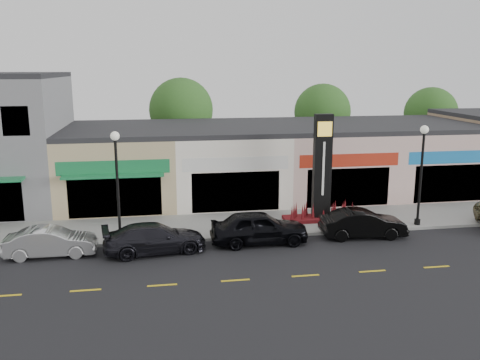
{
  "coord_description": "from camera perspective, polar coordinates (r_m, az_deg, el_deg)",
  "views": [
    {
      "loc": [
        -5.97,
        -22.37,
        8.63
      ],
      "look_at": [
        -1.67,
        4.0,
        2.68
      ],
      "focal_mm": 38.0,
      "sensor_mm": 36.0,
      "label": 1
    }
  ],
  "objects": [
    {
      "name": "tree_rear_east",
      "position": [
        48.41,
        20.61,
        7.02
      ],
      "size": [
        4.6,
        4.6,
        6.94
      ],
      "color": "#382619",
      "rests_on": "ground"
    },
    {
      "name": "curb",
      "position": [
        26.6,
        4.23,
        -6.24
      ],
      "size": [
        52.0,
        0.2,
        0.15
      ],
      "primitive_type": "cube",
      "color": "gray",
      "rests_on": "ground"
    },
    {
      "name": "lamp_east_near",
      "position": [
        28.99,
        19.73,
        1.57
      ],
      "size": [
        0.44,
        0.44,
        5.47
      ],
      "color": "black",
      "rests_on": "sidewalk"
    },
    {
      "name": "sidewalk",
      "position": [
        28.69,
        3.18,
        -4.82
      ],
      "size": [
        52.0,
        4.3,
        0.15
      ],
      "primitive_type": "cube",
      "color": "gray",
      "rests_on": "ground"
    },
    {
      "name": "ground",
      "position": [
        24.71,
        5.36,
        -7.94
      ],
      "size": [
        120.0,
        120.0,
        0.0
      ],
      "primitive_type": "plane",
      "color": "black",
      "rests_on": "ground"
    },
    {
      "name": "shop_pink_w",
      "position": [
        36.27,
        9.32,
        2.49
      ],
      "size": [
        7.0,
        10.01,
        4.8
      ],
      "color": "beige",
      "rests_on": "ground"
    },
    {
      "name": "car_dark_sedan",
      "position": [
        24.57,
        -9.55,
        -6.45
      ],
      "size": [
        2.6,
        5.05,
        1.4
      ],
      "primitive_type": "imported",
      "rotation": [
        0.0,
        0.0,
        1.71
      ],
      "color": "black",
      "rests_on": "ground"
    },
    {
      "name": "tree_rear_mid",
      "position": [
        44.3,
        9.23,
        7.54
      ],
      "size": [
        4.8,
        4.8,
        7.29
      ],
      "color": "#382619",
      "rests_on": "ground"
    },
    {
      "name": "car_black_sedan",
      "position": [
        25.4,
        2.16,
        -5.34
      ],
      "size": [
        1.98,
        4.86,
        1.65
      ],
      "primitive_type": "imported",
      "rotation": [
        0.0,
        0.0,
        1.58
      ],
      "color": "black",
      "rests_on": "ground"
    },
    {
      "name": "car_black_conv",
      "position": [
        27.09,
        13.64,
        -4.78
      ],
      "size": [
        1.8,
        4.48,
        1.45
      ],
      "primitive_type": "imported",
      "rotation": [
        0.0,
        0.0,
        1.51
      ],
      "color": "black",
      "rests_on": "ground"
    },
    {
      "name": "car_white_van",
      "position": [
        25.37,
        -20.48,
        -6.53
      ],
      "size": [
        1.5,
        4.16,
        1.36
      ],
      "primitive_type": "imported",
      "rotation": [
        0.0,
        0.0,
        1.59
      ],
      "color": "silver",
      "rests_on": "ground"
    },
    {
      "name": "tree_rear_west",
      "position": [
        42.06,
        -6.61,
        7.82
      ],
      "size": [
        5.2,
        5.2,
        7.83
      ],
      "color": "#382619",
      "rests_on": "ground"
    },
    {
      "name": "shop_pink_e",
      "position": [
        39.06,
        19.12,
        2.68
      ],
      "size": [
        7.0,
        10.01,
        4.8
      ],
      "color": "beige",
      "rests_on": "ground"
    },
    {
      "name": "shop_cream",
      "position": [
        34.7,
        -1.72,
        2.2
      ],
      "size": [
        7.0,
        10.01,
        4.8
      ],
      "color": "white",
      "rests_on": "ground"
    },
    {
      "name": "lamp_west_near",
      "position": [
        25.48,
        -13.64,
        0.53
      ],
      "size": [
        0.44,
        0.44,
        5.47
      ],
      "color": "black",
      "rests_on": "sidewalk"
    },
    {
      "name": "shop_beige",
      "position": [
        34.5,
        -13.32,
        1.81
      ],
      "size": [
        7.0,
        10.85,
        4.8
      ],
      "color": "tan",
      "rests_on": "ground"
    },
    {
      "name": "pylon_sign",
      "position": [
        28.75,
        9.15,
        -0.38
      ],
      "size": [
        4.2,
        1.3,
        6.0
      ],
      "color": "#550E12",
      "rests_on": "sidewalk"
    }
  ]
}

